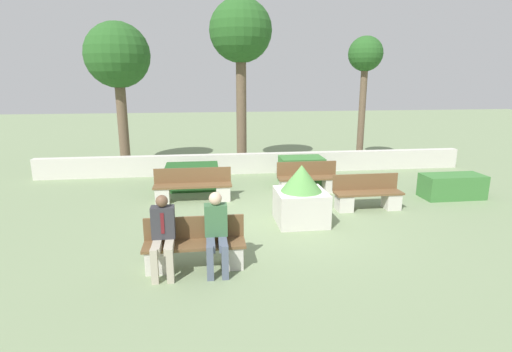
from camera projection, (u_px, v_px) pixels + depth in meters
The scene contains 15 objects.
ground_plane at pixel (285, 218), 9.28m from camera, with size 60.00×60.00×0.00m, color gray.
perimeter_wall at pixel (258, 163), 13.64m from camera, with size 14.48×0.30×0.67m.
bench_front at pixel (195, 250), 6.79m from camera, with size 1.72×0.49×0.85m.
bench_left_side at pixel (193, 188), 10.51m from camera, with size 2.03×0.48×0.85m.
bench_right_side at pixel (368, 197), 9.83m from camera, with size 1.68×0.48×0.85m.
bench_back at pixel (308, 181), 11.30m from camera, with size 1.73×0.49×0.85m.
person_seated_man at pixel (163, 232), 6.50m from camera, with size 0.38×0.63×1.32m.
person_seated_woman at pixel (216, 229), 6.61m from camera, with size 0.38×0.63×1.34m.
hedge_block_near_left at pixel (452, 186), 10.78m from camera, with size 1.63×0.74×0.64m.
hedge_block_near_right at pixel (192, 177), 11.64m from camera, with size 1.50×0.89×0.73m.
hedge_block_mid_left at pixel (301, 170), 12.25m from camera, with size 1.30×0.88×0.82m.
planter_corner_left at pixel (301, 197), 8.85m from camera, with size 1.09×1.09×1.32m.
tree_leftmost at pixel (118, 57), 13.76m from camera, with size 2.24×2.24×5.06m.
tree_center_left at pixel (241, 35), 13.78m from camera, with size 2.18×2.18×5.85m.
tree_center_right at pixel (365, 60), 14.44m from camera, with size 1.25×1.25×4.64m.
Camera 1 is at (-1.81, -8.62, 3.16)m, focal length 28.00 mm.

